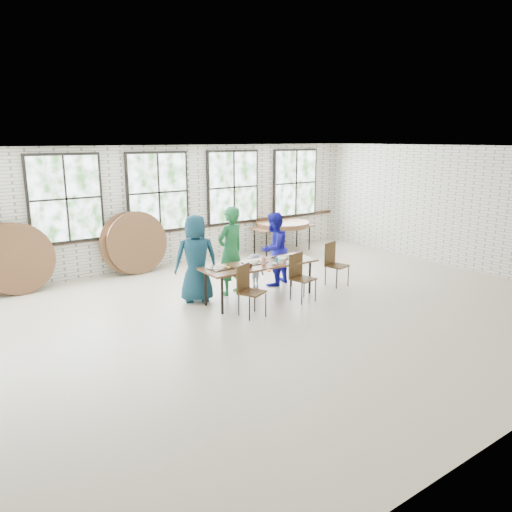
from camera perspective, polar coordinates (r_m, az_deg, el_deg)
The scene contains 13 objects.
room at distance 12.49m, azimuth -11.11°, elevation 6.94°, with size 12.00×12.00×12.00m.
dining_table at distance 9.91m, azimuth 0.42°, elevation -1.15°, with size 2.43×0.90×0.74m.
chair_near_left at distance 9.04m, azimuth -0.97°, elevation -3.44°, with size 0.55×0.54×0.95m.
chair_near_right at distance 9.94m, azimuth 4.98°, elevation -1.94°, with size 0.50×0.48×0.95m.
chair_spare at distance 11.04m, azimuth 8.85°, elevation -0.49°, with size 0.51×0.50×0.95m.
adult_teal at distance 9.83m, azimuth -6.87°, elevation -0.30°, with size 0.85×0.55×1.73m, color navy.
adult_green at distance 10.23m, azimuth -2.93°, elevation 0.59°, with size 0.67×0.44×1.83m, color #1E7139.
toddler at distance 10.70m, azimuth -0.15°, elevation -1.76°, with size 0.49×0.28×0.76m, color #152942.
adult_blue at distance 10.90m, azimuth 2.02°, elevation 0.80°, with size 0.78×0.61×1.61m, color #1817A4.
storage_table at distance 14.11m, azimuth 3.05°, elevation 3.19°, with size 1.80×0.76×0.74m.
tabletop_clutter at distance 9.91m, azimuth 0.87°, elevation -0.70°, with size 1.99×0.59×0.11m.
round_tops_stacked at distance 14.09m, azimuth 3.05°, elevation 3.67°, with size 1.50×1.50×0.13m.
round_tops_leaning at distance 11.73m, azimuth -19.68°, elevation 0.58°, with size 4.27×0.46×1.49m.
Camera 1 is at (-5.29, -6.80, 3.17)m, focal length 35.00 mm.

